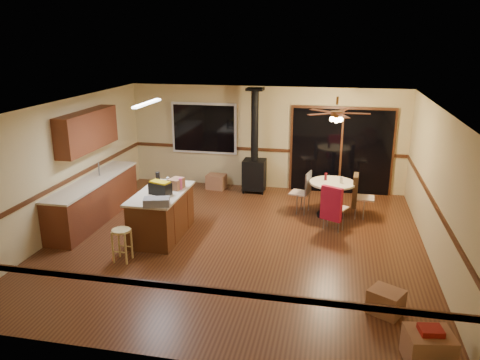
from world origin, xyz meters
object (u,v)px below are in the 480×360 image
(kitchen_island, at_px, (162,214))
(blue_bucket, at_px, (160,244))
(wood_stove, at_px, (254,164))
(box_under_window, at_px, (216,182))
(chair_right, at_px, (356,191))
(toolbox_grey, at_px, (157,202))
(chair_near, at_px, (332,203))
(box_corner_a, at_px, (428,348))
(dining_table, at_px, (332,193))
(chair_left, at_px, (304,188))
(bar_stool, at_px, (122,245))
(box_corner_b, at_px, (386,302))
(toolbox_black, at_px, (160,189))

(kitchen_island, bearing_deg, blue_bucket, -72.91)
(wood_stove, height_order, box_under_window, wood_stove)
(wood_stove, height_order, chair_right, wood_stove)
(toolbox_grey, distance_m, chair_near, 3.46)
(chair_right, xyz_separation_m, box_corner_a, (0.72, -4.73, -0.39))
(dining_table, distance_m, chair_left, 0.60)
(blue_bucket, distance_m, chair_near, 3.44)
(blue_bucket, bearing_deg, box_under_window, 88.47)
(bar_stool, bearing_deg, chair_near, 30.09)
(chair_left, height_order, box_corner_a, chair_left)
(wood_stove, bearing_deg, box_under_window, 177.15)
(box_corner_b, bearing_deg, bar_stool, 170.14)
(bar_stool, relative_size, chair_left, 1.15)
(dining_table, bearing_deg, bar_stool, -140.41)
(blue_bucket, height_order, box_under_window, box_under_window)
(toolbox_grey, height_order, chair_near, toolbox_grey)
(toolbox_grey, bearing_deg, dining_table, 39.05)
(toolbox_grey, height_order, box_corner_a, toolbox_grey)
(toolbox_black, bearing_deg, box_corner_a, -32.40)
(chair_near, height_order, box_under_window, chair_near)
(chair_left, xyz_separation_m, box_corner_a, (1.84, -4.75, -0.38))
(toolbox_black, bearing_deg, box_under_window, 85.43)
(bar_stool, distance_m, chair_right, 5.03)
(toolbox_grey, bearing_deg, chair_right, 35.39)
(box_under_window, bearing_deg, bar_stool, -97.84)
(dining_table, relative_size, box_under_window, 2.09)
(kitchen_island, xyz_separation_m, box_under_window, (0.30, 3.10, -0.27))
(chair_right, distance_m, box_corner_b, 3.77)
(blue_bucket, height_order, box_corner_a, box_corner_a)
(wood_stove, relative_size, box_under_window, 5.38)
(bar_stool, xyz_separation_m, dining_table, (3.53, 2.92, 0.24))
(wood_stove, relative_size, toolbox_grey, 5.51)
(wood_stove, bearing_deg, toolbox_black, -111.71)
(blue_bucket, xyz_separation_m, dining_table, (3.04, 2.38, 0.40))
(bar_stool, height_order, chair_near, chair_near)
(bar_stool, xyz_separation_m, chair_right, (4.04, 2.98, 0.30))
(bar_stool, xyz_separation_m, chair_left, (2.93, 2.99, 0.29))
(toolbox_grey, relative_size, box_under_window, 0.98)
(toolbox_grey, bearing_deg, toolbox_black, 104.98)
(toolbox_grey, relative_size, chair_near, 0.65)
(chair_left, height_order, box_under_window, chair_left)
(wood_stove, relative_size, blue_bucket, 8.07)
(chair_near, height_order, box_corner_b, chair_near)
(chair_near, bearing_deg, box_corner_b, -73.68)
(toolbox_black, height_order, box_corner_b, toolbox_black)
(bar_stool, xyz_separation_m, box_corner_a, (4.77, -1.75, -0.09))
(toolbox_grey, bearing_deg, box_corner_b, -17.42)
(box_under_window, bearing_deg, blue_bucket, -91.53)
(chair_near, bearing_deg, chair_right, 61.56)
(toolbox_black, height_order, box_under_window, toolbox_black)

